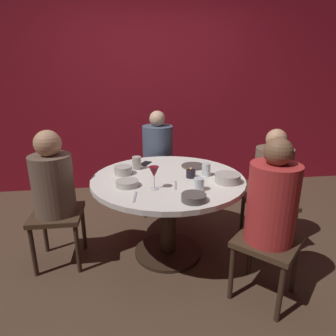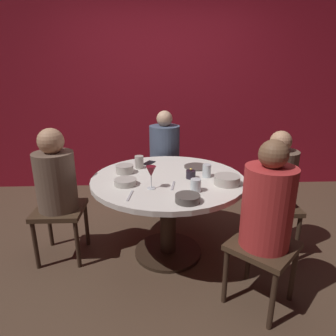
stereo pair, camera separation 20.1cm
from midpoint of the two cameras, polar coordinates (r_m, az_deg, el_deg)
The scene contains 20 objects.
ground_plane at distance 2.77m, azimuth 2.16°, elevation -16.22°, with size 8.00×8.00×0.00m, color #4C3828.
back_wall at distance 4.04m, azimuth 0.36°, elevation 14.48°, with size 6.00×0.10×2.60m, color maroon.
dining_table at distance 2.49m, azimuth 2.32°, elevation -5.29°, with size 1.27×1.27×0.73m.
seated_diner_left at distance 2.54m, azimuth -19.00°, elevation -2.40°, with size 0.40×0.40×1.15m.
seated_diner_back at distance 3.28m, azimuth 1.09°, elevation 3.32°, with size 0.40×0.40×1.17m.
seated_diner_right at distance 2.68m, azimuth 22.41°, elevation -2.19°, with size 0.40×0.40×1.12m.
seated_diner_front_right at distance 2.03m, azimuth 21.56°, elevation -7.51°, with size 0.57×0.57×1.19m.
candle_holder at distance 2.41m, azimuth 6.86°, elevation -1.27°, with size 0.08×0.08×0.09m.
wine_glass at distance 2.15m, azimuth -0.68°, elevation -0.91°, with size 0.08×0.08×0.18m.
dinner_plate at distance 2.70m, azimuth 7.71°, elevation 0.22°, with size 0.23×0.23×0.01m, color #4C4742.
cell_phone at distance 2.79m, azimuth -1.71°, elevation 0.97°, with size 0.07×0.14×0.01m, color black.
bowl_serving_large at distance 2.54m, azimuth -6.23°, elevation -0.23°, with size 0.15×0.15×0.07m, color #B2ADA3.
bowl_salad_center at distance 2.27m, azimuth -5.81°, elevation -2.78°, with size 0.17×0.17×0.05m, color #B2ADA3.
bowl_small_white at distance 2.33m, azimuth 13.89°, elevation -2.34°, with size 0.20×0.20×0.07m, color #B2ADA3.
bowl_sauce_side at distance 1.98m, azimuth 6.78°, elevation -5.97°, with size 0.17×0.17×0.05m, color #4C4742.
cup_near_candle at distance 2.45m, azimuth 9.91°, elevation -0.56°, with size 0.07×0.07×0.11m, color silver.
cup_by_left_diner at distance 2.15m, azimuth 8.12°, elevation -3.41°, with size 0.08×0.08×0.09m, color silver.
cup_by_right_diner at distance 2.64m, azimuth -3.50°, elevation 1.13°, with size 0.08×0.08×0.12m, color #B2ADA3.
fork_near_plate at distance 2.07m, azimuth -4.70°, elevation -5.45°, with size 0.02×0.18×0.01m, color #B7B7BC.
knife_near_plate at distance 2.25m, azimuth 3.55°, elevation -3.50°, with size 0.02×0.18×0.01m, color #B7B7BC.
Camera 2 is at (-0.10, -2.28, 1.57)m, focal length 31.17 mm.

